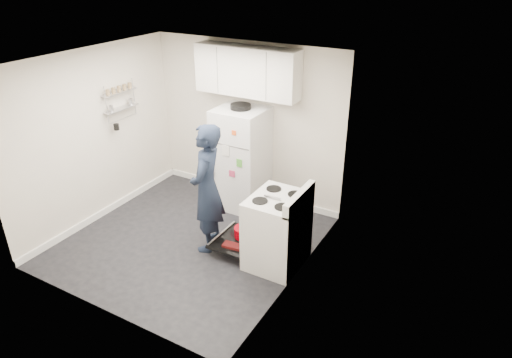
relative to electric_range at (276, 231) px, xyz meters
The scene contains 7 objects.
room 1.49m from the electric_range, behind, with size 3.21×3.21×2.51m.
electric_range is the anchor object (origin of this frame).
open_oven_door 0.64m from the electric_range, behind, with size 0.55×0.70×0.21m.
refrigerator 1.64m from the electric_range, 136.79° to the left, with size 0.72×0.74×1.66m.
upper_cabinets 2.38m from the electric_range, 132.27° to the left, with size 1.60×0.33×0.70m, color silver.
wall_shelf_rack 3.05m from the electric_range, behind, with size 0.14×0.60×0.61m.
person 1.05m from the electric_range, behind, with size 0.64×0.42×1.76m, color #161F32.
Camera 1 is at (3.43, -4.21, 3.60)m, focal length 32.00 mm.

